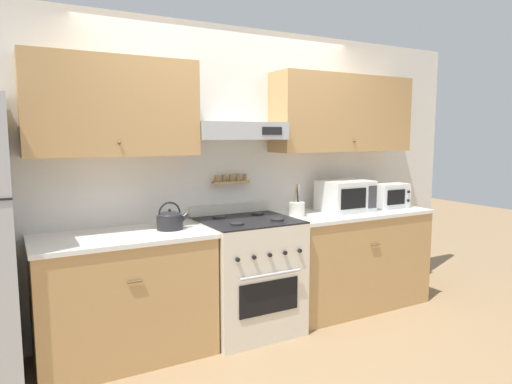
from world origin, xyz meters
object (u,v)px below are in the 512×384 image
at_px(utensil_crock, 297,209).
at_px(toaster_oven, 387,195).
at_px(stove_range, 248,275).
at_px(tea_kettle, 170,220).
at_px(microwave, 345,196).

height_order(utensil_crock, toaster_oven, utensil_crock).
height_order(stove_range, utensil_crock, utensil_crock).
bearing_deg(toaster_oven, stove_range, -178.78).
height_order(stove_range, tea_kettle, tea_kettle).
xyz_separation_m(stove_range, utensil_crock, (0.50, 0.04, 0.51)).
distance_m(stove_range, tea_kettle, 0.83).
bearing_deg(toaster_oven, tea_kettle, 179.96).
bearing_deg(utensil_crock, toaster_oven, -0.09).
height_order(stove_range, toaster_oven, toaster_oven).
xyz_separation_m(tea_kettle, toaster_oven, (2.23, -0.00, 0.04)).
relative_size(stove_range, tea_kettle, 4.02).
xyz_separation_m(microwave, utensil_crock, (-0.56, -0.02, -0.08)).
bearing_deg(stove_range, utensil_crock, 4.01).
bearing_deg(toaster_oven, utensil_crock, 179.91).
distance_m(utensil_crock, toaster_oven, 1.08).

